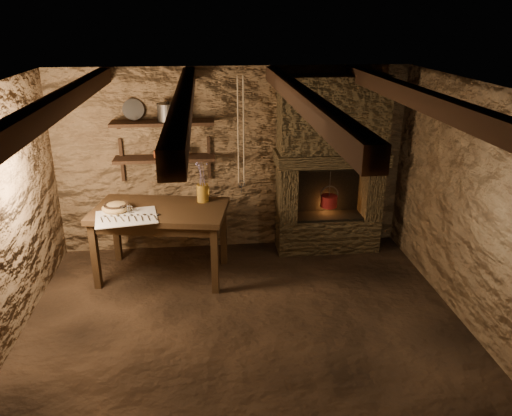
{
  "coord_description": "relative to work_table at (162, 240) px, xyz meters",
  "views": [
    {
      "loc": [
        -0.33,
        -4.27,
        2.98
      ],
      "look_at": [
        0.2,
        0.9,
        0.96
      ],
      "focal_mm": 35.0,
      "sensor_mm": 36.0,
      "label": 1
    }
  ],
  "objects": [
    {
      "name": "beam_far_right",
      "position": [
        2.4,
        -1.22,
        1.84
      ],
      "size": [
        0.14,
        3.95,
        0.16
      ],
      "primitive_type": "cube",
      "color": "black",
      "rests_on": "ceiling"
    },
    {
      "name": "iron_stockpot",
      "position": [
        0.12,
        0.62,
        1.4
      ],
      "size": [
        0.3,
        0.3,
        0.19
      ],
      "primitive_type": "cylinder",
      "rotation": [
        0.0,
        0.0,
        0.16
      ],
      "color": "#2E2C29",
      "rests_on": "shelf_upper"
    },
    {
      "name": "back_wall",
      "position": [
        0.9,
        0.78,
        0.73
      ],
      "size": [
        4.5,
        0.04,
        2.4
      ],
      "primitive_type": "cube",
      "color": "#4E3824",
      "rests_on": "floor"
    },
    {
      "name": "hearth",
      "position": [
        2.15,
        0.55,
        0.75
      ],
      "size": [
        1.43,
        0.51,
        2.3
      ],
      "color": "#332819",
      "rests_on": "floor"
    },
    {
      "name": "floor",
      "position": [
        0.9,
        -1.22,
        -0.47
      ],
      "size": [
        4.5,
        4.5,
        0.0
      ],
      "primitive_type": "plane",
      "color": "black",
      "rests_on": "ground"
    },
    {
      "name": "work_table",
      "position": [
        0.0,
        0.0,
        0.0
      ],
      "size": [
        1.66,
        1.13,
        0.88
      ],
      "rotation": [
        0.0,
        0.0,
        -0.18
      ],
      "color": "#301F10",
      "rests_on": "floor"
    },
    {
      "name": "beam_mid_left",
      "position": [
        0.4,
        -1.22,
        1.84
      ],
      "size": [
        0.14,
        3.95,
        0.16
      ],
      "primitive_type": "cube",
      "color": "black",
      "rests_on": "ceiling"
    },
    {
      "name": "tin_pan",
      "position": [
        -0.3,
        0.72,
        1.43
      ],
      "size": [
        0.28,
        0.18,
        0.26
      ],
      "primitive_type": "cylinder",
      "rotation": [
        1.26,
        0.0,
        0.26
      ],
      "color": "#969792",
      "rests_on": "shelf_upper"
    },
    {
      "name": "ceiling",
      "position": [
        0.9,
        -1.22,
        1.93
      ],
      "size": [
        4.5,
        4.0,
        0.04
      ],
      "primitive_type": "cube",
      "color": "black",
      "rests_on": "back_wall"
    },
    {
      "name": "right_wall",
      "position": [
        3.15,
        -1.22,
        0.73
      ],
      "size": [
        0.04,
        4.0,
        2.4
      ],
      "primitive_type": "cube",
      "color": "#4E3824",
      "rests_on": "floor"
    },
    {
      "name": "hanging_ropes",
      "position": [
        0.95,
        -0.17,
        1.33
      ],
      "size": [
        0.08,
        0.08,
        1.2
      ],
      "primitive_type": null,
      "color": "beige",
      "rests_on": "ceiling"
    },
    {
      "name": "stoneware_jug",
      "position": [
        0.51,
        0.18,
        0.62
      ],
      "size": [
        0.16,
        0.16,
        0.49
      ],
      "rotation": [
        0.0,
        0.0,
        0.16
      ],
      "color": "#A97720",
      "rests_on": "work_table"
    },
    {
      "name": "beam_far_left",
      "position": [
        -0.6,
        -1.22,
        1.84
      ],
      "size": [
        0.14,
        3.95,
        0.16
      ],
      "primitive_type": "cube",
      "color": "black",
      "rests_on": "ceiling"
    },
    {
      "name": "small_kettle",
      "position": [
        0.26,
        0.62,
        0.9
      ],
      "size": [
        0.15,
        0.11,
        0.15
      ],
      "primitive_type": null,
      "rotation": [
        0.0,
        0.0,
        0.02
      ],
      "color": "#969792",
      "rests_on": "shelf_lower"
    },
    {
      "name": "drinking_glasses",
      "position": [
        -0.33,
        -0.13,
        0.45
      ],
      "size": [
        0.21,
        0.06,
        0.09
      ],
      "primitive_type": null,
      "color": "white",
      "rests_on": "linen_cloth"
    },
    {
      "name": "front_wall",
      "position": [
        0.9,
        -3.22,
        0.73
      ],
      "size": [
        4.5,
        0.04,
        2.4
      ],
      "primitive_type": "cube",
      "color": "#4E3824",
      "rests_on": "floor"
    },
    {
      "name": "shelf_lower",
      "position": [
        0.05,
        0.62,
        0.83
      ],
      "size": [
        1.25,
        0.3,
        0.04
      ],
      "primitive_type": "cube",
      "color": "black",
      "rests_on": "back_wall"
    },
    {
      "name": "shelf_upper",
      "position": [
        0.05,
        0.62,
        1.28
      ],
      "size": [
        1.25,
        0.3,
        0.04
      ],
      "primitive_type": "cube",
      "color": "black",
      "rests_on": "back_wall"
    },
    {
      "name": "red_pot",
      "position": [
        2.14,
        0.5,
        0.24
      ],
      "size": [
        0.28,
        0.28,
        0.54
      ],
      "rotation": [
        0.0,
        0.0,
        -0.35
      ],
      "color": "maroon",
      "rests_on": "hearth"
    },
    {
      "name": "pewter_cutlery_row",
      "position": [
        -0.35,
        -0.27,
        0.42
      ],
      "size": [
        0.58,
        0.3,
        0.01
      ],
      "primitive_type": null,
      "rotation": [
        0.0,
        0.0,
        0.17
      ],
      "color": "gray",
      "rests_on": "linen_cloth"
    },
    {
      "name": "wooden_bowl",
      "position": [
        -0.48,
        -0.03,
        0.44
      ],
      "size": [
        0.34,
        0.34,
        0.12
      ],
      "primitive_type": "ellipsoid",
      "rotation": [
        0.0,
        0.0,
        0.04
      ],
      "color": "olive",
      "rests_on": "work_table"
    },
    {
      "name": "rusty_tin",
      "position": [
        -0.05,
        0.62,
        0.89
      ],
      "size": [
        0.11,
        0.11,
        0.08
      ],
      "primitive_type": "cylinder",
      "rotation": [
        0.0,
        0.0,
        -0.35
      ],
      "color": "#5F2613",
      "rests_on": "shelf_lower"
    },
    {
      "name": "beam_mid_right",
      "position": [
        1.4,
        -1.22,
        1.84
      ],
      "size": [
        0.14,
        3.95,
        0.16
      ],
      "primitive_type": "cube",
      "color": "black",
      "rests_on": "ceiling"
    },
    {
      "name": "linen_cloth",
      "position": [
        -0.35,
        -0.25,
        0.41
      ],
      "size": [
        0.74,
        0.64,
        0.01
      ],
      "primitive_type": "cube",
      "rotation": [
        0.0,
        0.0,
        0.17
      ],
      "color": "silver",
      "rests_on": "work_table"
    }
  ]
}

